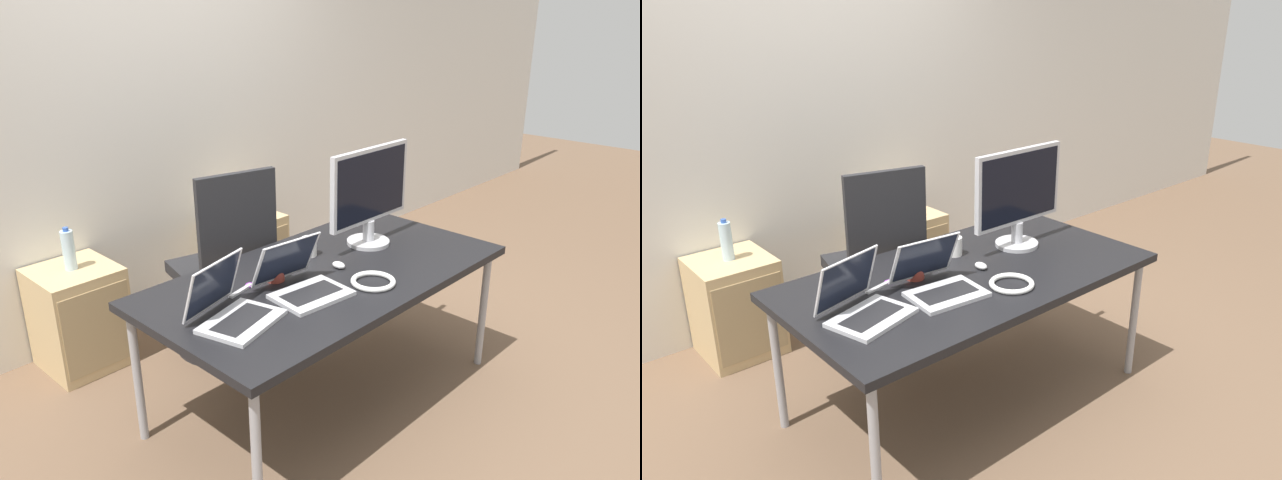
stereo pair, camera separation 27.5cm
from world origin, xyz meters
The scene contains 15 objects.
ground_plane centered at (0.00, 0.00, 0.00)m, with size 14.00×14.00×0.00m, color brown.
wall_back centered at (0.00, 1.46, 1.30)m, with size 10.00×0.05×2.60m.
desk centered at (0.00, 0.00, 0.66)m, with size 1.76×0.93×0.71m.
office_chair centered at (-0.04, 0.74, 0.42)m, with size 0.58×0.61×1.10m.
cabinet_left centered at (-0.69, 1.21, 0.29)m, with size 0.42×0.43×0.58m.
cabinet_right centered at (0.51, 1.21, 0.29)m, with size 0.42×0.43×0.58m.
water_bottle centered at (-0.69, 1.22, 0.69)m, with size 0.07×0.07×0.23m.
laptop_left centered at (-0.24, -0.07, 0.76)m, with size 0.34×0.37×0.23m.
laptop_right centered at (-0.61, -0.05, 0.76)m, with size 0.37×0.38×0.25m.
monitor centered at (0.42, 0.09, 0.98)m, with size 0.58×0.23×0.52m.
mouse centered at (0.07, -0.01, 0.72)m, with size 0.05×0.07×0.03m.
coffee_cup_white centered at (0.09, 0.20, 0.75)m, with size 0.08×0.08×0.10m.
coffee_cup_brown centered at (-0.23, 0.11, 0.76)m, with size 0.09×0.09×0.10m.
cable_coil centered at (0.05, -0.24, 0.72)m, with size 0.21×0.21×0.02m.
scissors centered at (-0.40, 0.14, 0.71)m, with size 0.17×0.07×0.01m.
Camera 2 is at (-1.80, -2.02, 1.92)m, focal length 35.00 mm.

